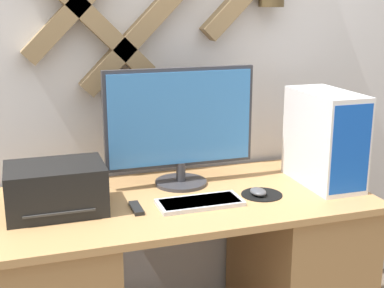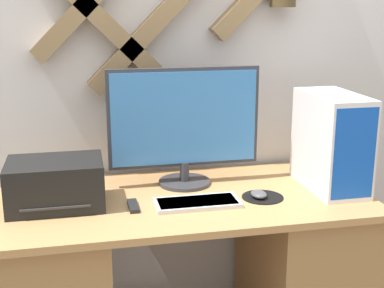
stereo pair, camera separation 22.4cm
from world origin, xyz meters
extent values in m
cube|color=silver|center=(0.00, 0.81, 1.35)|extent=(6.40, 0.05, 2.70)
cube|color=olive|center=(-0.36, 0.74, 1.57)|extent=(0.64, 0.08, 0.64)
cube|color=olive|center=(-0.03, 0.74, 1.53)|extent=(0.70, 0.08, 0.70)
cube|color=tan|center=(0.00, 0.38, 0.77)|extent=(1.58, 0.75, 0.03)
cube|color=#A4794B|center=(0.56, 0.38, 0.38)|extent=(0.44, 0.69, 0.76)
cylinder|color=#333338|center=(0.03, 0.54, 0.79)|extent=(0.24, 0.24, 0.02)
cylinder|color=#333338|center=(0.03, 0.54, 0.85)|extent=(0.04, 0.04, 0.09)
cube|color=#333338|center=(0.03, 0.55, 1.10)|extent=(0.68, 0.03, 0.45)
cube|color=#387AC6|center=(0.03, 0.53, 1.10)|extent=(0.65, 0.01, 0.41)
cube|color=silver|center=(0.03, 0.27, 0.80)|extent=(0.35, 0.16, 0.02)
cube|color=white|center=(0.03, 0.27, 0.80)|extent=(0.32, 0.13, 0.01)
cylinder|color=black|center=(0.32, 0.29, 0.79)|extent=(0.18, 0.18, 0.00)
ellipsoid|color=#4C4C51|center=(0.30, 0.29, 0.81)|extent=(0.06, 0.09, 0.03)
cube|color=white|center=(0.66, 0.36, 1.00)|extent=(0.21, 0.41, 0.43)
cube|color=blue|center=(0.66, 0.16, 1.00)|extent=(0.19, 0.01, 0.38)
cube|color=black|center=(-0.53, 0.38, 0.88)|extent=(0.38, 0.27, 0.19)
cube|color=#333333|center=(-0.53, 0.30, 0.83)|extent=(0.27, 0.12, 0.01)
cube|color=black|center=(-0.23, 0.30, 0.79)|extent=(0.04, 0.13, 0.02)
camera|label=1|loc=(-0.64, -1.68, 1.60)|focal=50.00mm
camera|label=2|loc=(-0.42, -1.74, 1.60)|focal=50.00mm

